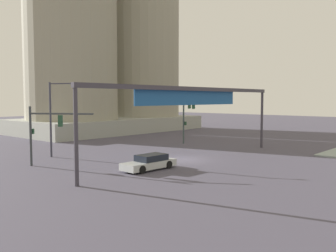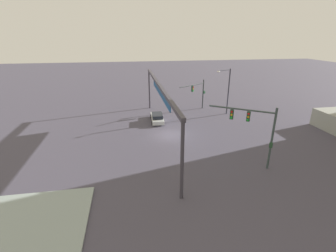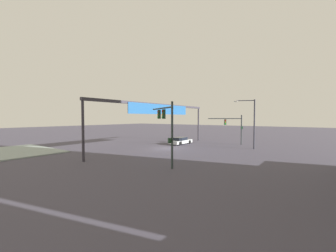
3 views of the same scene
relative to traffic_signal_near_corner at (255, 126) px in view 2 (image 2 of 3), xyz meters
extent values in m
plane|color=#484454|center=(-8.79, -6.51, -4.17)|extent=(186.86, 186.86, 0.00)
cylinder|color=#364342|center=(0.88, 1.35, -1.13)|extent=(0.20, 0.20, 6.07)
cylinder|color=#364342|center=(-0.81, -1.18, 1.40)|extent=(3.51, 5.13, 0.15)
cube|color=#22422A|center=(-0.40, -0.57, 0.80)|extent=(0.39, 0.41, 0.95)
cylinder|color=red|center=(-0.27, -0.66, 1.09)|extent=(0.16, 0.20, 0.20)
cylinder|color=orange|center=(-0.27, -0.66, 0.79)|extent=(0.16, 0.20, 0.20)
cylinder|color=green|center=(-0.27, -0.66, 0.49)|extent=(0.16, 0.20, 0.20)
cube|color=#22422A|center=(-1.26, -1.85, 0.80)|extent=(0.39, 0.41, 0.95)
cylinder|color=red|center=(-1.13, -1.94, 1.09)|extent=(0.16, 0.20, 0.20)
cylinder|color=orange|center=(-1.13, -1.94, 0.79)|extent=(0.16, 0.20, 0.20)
cylinder|color=green|center=(-1.13, -1.94, 0.49)|extent=(0.16, 0.20, 0.20)
cube|color=#22422A|center=(1.08, 1.21, -1.61)|extent=(0.37, 0.38, 0.44)
cylinder|color=#363A3E|center=(-19.75, 1.24, -1.65)|extent=(0.20, 0.20, 5.05)
cylinder|color=#363A3E|center=(-18.28, -1.15, 0.27)|extent=(3.06, 4.85, 0.15)
cube|color=#21452E|center=(-18.33, -1.07, -0.33)|extent=(0.39, 0.41, 0.95)
cylinder|color=red|center=(-18.19, -0.99, -0.03)|extent=(0.16, 0.20, 0.20)
cylinder|color=orange|center=(-18.19, -0.99, -0.33)|extent=(0.16, 0.20, 0.20)
cylinder|color=green|center=(-18.19, -0.99, -0.63)|extent=(0.16, 0.20, 0.20)
cube|color=#21452E|center=(-19.55, 1.36, -1.26)|extent=(0.36, 0.38, 0.44)
cylinder|color=#363642|center=(-16.07, 4.21, -0.54)|extent=(0.20, 0.20, 7.27)
cylinder|color=#363642|center=(-15.51, 3.04, 2.95)|extent=(1.23, 2.39, 0.12)
ellipsoid|color=silver|center=(-14.95, 1.87, 2.85)|extent=(0.53, 0.67, 0.20)
cylinder|color=#3A3742|center=(-21.50, -7.87, -0.98)|extent=(0.28, 0.28, 6.39)
cylinder|color=#3A3742|center=(3.91, -7.87, -0.98)|extent=(0.28, 0.28, 6.39)
cube|color=#3A3742|center=(-8.79, -7.87, 2.39)|extent=(25.81, 0.35, 0.35)
cube|color=#1E5391|center=(-9.18, -7.65, 1.70)|extent=(13.93, 0.08, 1.49)
cube|color=#B2B7B8|center=(-14.41, -7.48, -3.74)|extent=(4.81, 1.89, 0.55)
cube|color=black|center=(-14.13, -7.49, -3.21)|extent=(2.52, 1.60, 0.50)
cylinder|color=black|center=(-15.91, -8.22, -3.85)|extent=(0.65, 0.24, 0.64)
cylinder|color=black|center=(-15.85, -6.63, -3.85)|extent=(0.65, 0.24, 0.64)
cylinder|color=black|center=(-12.97, -8.33, -3.85)|extent=(0.65, 0.24, 0.64)
cylinder|color=black|center=(-12.91, -6.75, -3.85)|extent=(0.65, 0.24, 0.64)
camera|label=1|loc=(-35.37, -28.02, 1.53)|focal=39.59mm
camera|label=2|loc=(19.17, -11.53, 7.90)|focal=25.52mm
camera|label=3|loc=(16.40, 12.21, 0.46)|focal=22.58mm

